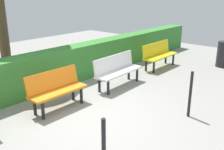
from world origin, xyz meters
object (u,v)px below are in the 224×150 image
(bench_yellow, at_px, (159,54))
(bench_white, at_px, (117,69))
(trash_bin, at_px, (223,54))
(bench_orange, at_px, (56,88))

(bench_yellow, xyz_separation_m, bench_white, (2.30, 0.07, 0.00))
(bench_yellow, bearing_deg, bench_white, 2.29)
(trash_bin, bearing_deg, bench_yellow, -46.16)
(bench_yellow, xyz_separation_m, bench_orange, (4.29, -0.04, -0.00))
(bench_yellow, height_order, bench_white, same)
(trash_bin, bearing_deg, bench_orange, -15.83)
(bench_orange, bearing_deg, trash_bin, 164.67)
(bench_white, bearing_deg, bench_yellow, 179.99)
(bench_orange, xyz_separation_m, trash_bin, (-5.85, 1.66, -0.03))
(bench_yellow, bearing_deg, trash_bin, 134.30)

